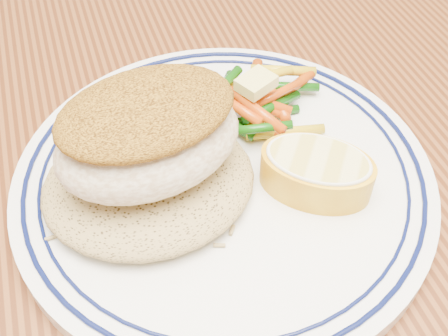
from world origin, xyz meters
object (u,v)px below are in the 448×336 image
dining_table (259,296)px  fish_fillet (148,133)px  plate (224,179)px  vegetable_pile (255,101)px  rice_pilaf (148,179)px  lemon_wedge (316,171)px

dining_table → fish_fillet: fish_fillet is taller
plate → vegetable_pile: (0.04, 0.05, 0.02)m
fish_fillet → rice_pilaf: bearing=-143.9°
rice_pilaf → lemon_wedge: bearing=-16.1°
plate → lemon_wedge: 0.06m
dining_table → fish_fillet: 0.17m
plate → lemon_wedge: bearing=-29.9°
dining_table → lemon_wedge: bearing=7.8°
plate → vegetable_pile: size_ratio=2.66×
fish_fillet → vegetable_pile: 0.10m
dining_table → plate: size_ratio=5.51×
fish_fillet → vegetable_pile: fish_fillet is taller
plate → fish_fillet: bearing=176.6°
plate → dining_table: bearing=-63.0°
vegetable_pile → lemon_wedge: 0.08m
dining_table → plate: 0.11m
rice_pilaf → lemon_wedge: lemon_wedge is taller
vegetable_pile → plate: bearing=-129.8°
fish_fillet → vegetable_pile: size_ratio=1.20×
lemon_wedge → dining_table: bearing=-172.2°
plate → fish_fillet: size_ratio=2.21×
rice_pilaf → dining_table: bearing=-26.8°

